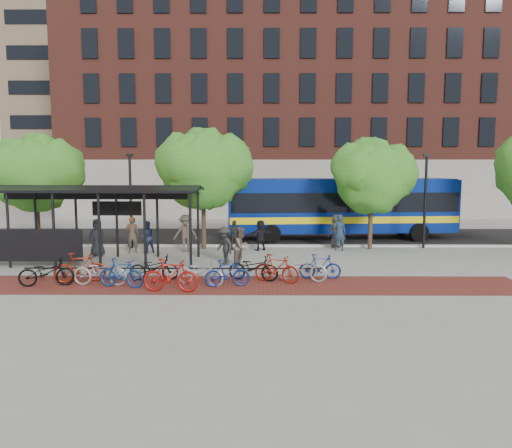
{
  "coord_description": "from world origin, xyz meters",
  "views": [
    {
      "loc": [
        0.04,
        -23.44,
        4.48
      ],
      "look_at": [
        -0.15,
        1.22,
        1.6
      ],
      "focal_mm": 35.0,
      "sensor_mm": 36.0,
      "label": 1
    }
  ],
  "objects_px": {
    "pedestrian_1": "(132,235)",
    "pedestrian_3": "(186,233)",
    "lamp_post_right": "(425,198)",
    "bike_9": "(277,269)",
    "tree_c": "(373,174)",
    "bike_8": "(253,267)",
    "lamp_post_left": "(131,198)",
    "pedestrian_7": "(339,232)",
    "bike_5": "(171,275)",
    "pedestrian_4": "(234,235)",
    "pedestrian_2": "(147,237)",
    "pedestrian_9": "(225,246)",
    "pedestrian_0": "(97,238)",
    "pedestrian_5": "(260,235)",
    "bike_4": "(154,268)",
    "bike_0": "(46,272)",
    "pedestrian_6": "(336,231)",
    "tree_b": "(205,166)",
    "bike_2": "(100,271)",
    "bike_1": "(80,268)",
    "bike_10": "(302,268)",
    "bike_7": "(227,273)",
    "bus_shelter": "(83,198)",
    "pedestrian_8": "(241,247)",
    "bike_6": "(200,272)",
    "bike_11": "(320,266)",
    "bus": "(340,204)",
    "bike_3": "(121,273)",
    "tree_a": "(37,170)"
  },
  "relations": [
    {
      "from": "pedestrian_5",
      "to": "pedestrian_8",
      "type": "distance_m",
      "value": 4.42
    },
    {
      "from": "bike_0",
      "to": "bike_1",
      "type": "relative_size",
      "value": 1.04
    },
    {
      "from": "pedestrian_1",
      "to": "pedestrian_3",
      "type": "relative_size",
      "value": 0.96
    },
    {
      "from": "bus",
      "to": "pedestrian_4",
      "type": "relative_size",
      "value": 8.82
    },
    {
      "from": "bike_7",
      "to": "pedestrian_3",
      "type": "xyz_separation_m",
      "value": [
        -2.66,
        7.49,
        0.48
      ]
    },
    {
      "from": "bike_10",
      "to": "lamp_post_right",
      "type": "bearing_deg",
      "value": -27.16
    },
    {
      "from": "tree_b",
      "to": "pedestrian_1",
      "type": "bearing_deg",
      "value": -158.89
    },
    {
      "from": "pedestrian_0",
      "to": "pedestrian_9",
      "type": "xyz_separation_m",
      "value": [
        6.48,
        -2.05,
        -0.07
      ]
    },
    {
      "from": "pedestrian_9",
      "to": "tree_b",
      "type": "bearing_deg",
      "value": 160.79
    },
    {
      "from": "bus",
      "to": "bike_3",
      "type": "relative_size",
      "value": 7.74
    },
    {
      "from": "tree_a",
      "to": "pedestrian_4",
      "type": "bearing_deg",
      "value": -1.59
    },
    {
      "from": "bike_4",
      "to": "pedestrian_1",
      "type": "distance_m",
      "value": 6.64
    },
    {
      "from": "bike_1",
      "to": "pedestrian_3",
      "type": "xyz_separation_m",
      "value": [
        3.07,
        6.84,
        0.4
      ]
    },
    {
      "from": "tree_a",
      "to": "bike_2",
      "type": "distance_m",
      "value": 10.95
    },
    {
      "from": "tree_c",
      "to": "lamp_post_left",
      "type": "height_order",
      "value": "tree_c"
    },
    {
      "from": "pedestrian_1",
      "to": "pedestrian_5",
      "type": "relative_size",
      "value": 1.17
    },
    {
      "from": "bike_5",
      "to": "pedestrian_8",
      "type": "bearing_deg",
      "value": -21.81
    },
    {
      "from": "lamp_post_right",
      "to": "pedestrian_7",
      "type": "relative_size",
      "value": 2.64
    },
    {
      "from": "bike_1",
      "to": "bike_0",
      "type": "bearing_deg",
      "value": 106.04
    },
    {
      "from": "bike_5",
      "to": "pedestrian_4",
      "type": "xyz_separation_m",
      "value": [
        1.78,
        9.13,
        0.18
      ]
    },
    {
      "from": "lamp_post_left",
      "to": "bike_4",
      "type": "height_order",
      "value": "lamp_post_left"
    },
    {
      "from": "pedestrian_6",
      "to": "pedestrian_7",
      "type": "height_order",
      "value": "pedestrian_7"
    },
    {
      "from": "lamp_post_left",
      "to": "bike_9",
      "type": "bearing_deg",
      "value": -46.79
    },
    {
      "from": "bike_11",
      "to": "pedestrian_8",
      "type": "relative_size",
      "value": 0.93
    },
    {
      "from": "bike_7",
      "to": "bike_10",
      "type": "xyz_separation_m",
      "value": [
        2.84,
        0.91,
        0.02
      ]
    },
    {
      "from": "pedestrian_2",
      "to": "bike_2",
      "type": "bearing_deg",
      "value": 48.67
    },
    {
      "from": "bike_0",
      "to": "pedestrian_5",
      "type": "distance_m",
      "value": 11.37
    },
    {
      "from": "pedestrian_4",
      "to": "bike_0",
      "type": "bearing_deg",
      "value": -138.13
    },
    {
      "from": "bike_5",
      "to": "bike_6",
      "type": "relative_size",
      "value": 1.05
    },
    {
      "from": "lamp_post_right",
      "to": "bike_9",
      "type": "height_order",
      "value": "lamp_post_right"
    },
    {
      "from": "tree_c",
      "to": "pedestrian_1",
      "type": "relative_size",
      "value": 3.13
    },
    {
      "from": "pedestrian_2",
      "to": "pedestrian_9",
      "type": "bearing_deg",
      "value": 105.07
    },
    {
      "from": "bus_shelter",
      "to": "pedestrian_3",
      "type": "height_order",
      "value": "bus_shelter"
    },
    {
      "from": "tree_c",
      "to": "bike_8",
      "type": "bearing_deg",
      "value": -129.67
    },
    {
      "from": "bike_5",
      "to": "pedestrian_9",
      "type": "relative_size",
      "value": 1.16
    },
    {
      "from": "bike_2",
      "to": "pedestrian_0",
      "type": "xyz_separation_m",
      "value": [
        -2.07,
        6.08,
        0.4
      ]
    },
    {
      "from": "pedestrian_5",
      "to": "pedestrian_7",
      "type": "relative_size",
      "value": 0.84
    },
    {
      "from": "lamp_post_left",
      "to": "pedestrian_9",
      "type": "xyz_separation_m",
      "value": [
        5.43,
        -4.64,
        -1.88
      ]
    },
    {
      "from": "bike_11",
      "to": "pedestrian_7",
      "type": "height_order",
      "value": "pedestrian_7"
    },
    {
      "from": "bike_8",
      "to": "pedestrian_7",
      "type": "distance_m",
      "value": 8.38
    },
    {
      "from": "lamp_post_left",
      "to": "pedestrian_7",
      "type": "xyz_separation_m",
      "value": [
        11.25,
        -0.79,
        -1.78
      ]
    },
    {
      "from": "bike_2",
      "to": "bike_7",
      "type": "xyz_separation_m",
      "value": [
        4.8,
        -0.17,
        -0.03
      ]
    },
    {
      "from": "lamp_post_left",
      "to": "bike_5",
      "type": "distance_m",
      "value": 10.63
    },
    {
      "from": "bike_1",
      "to": "bike_9",
      "type": "height_order",
      "value": "bike_1"
    },
    {
      "from": "tree_a",
      "to": "pedestrian_6",
      "type": "bearing_deg",
      "value": 1.6
    },
    {
      "from": "bike_2",
      "to": "bike_1",
      "type": "bearing_deg",
      "value": 65.82
    },
    {
      "from": "lamp_post_left",
      "to": "bike_10",
      "type": "height_order",
      "value": "lamp_post_left"
    },
    {
      "from": "bus_shelter",
      "to": "bike_0",
      "type": "relative_size",
      "value": 5.27
    },
    {
      "from": "pedestrian_2",
      "to": "pedestrian_5",
      "type": "relative_size",
      "value": 1.03
    },
    {
      "from": "bike_10",
      "to": "pedestrian_4",
      "type": "bearing_deg",
      "value": 37.85
    }
  ]
}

